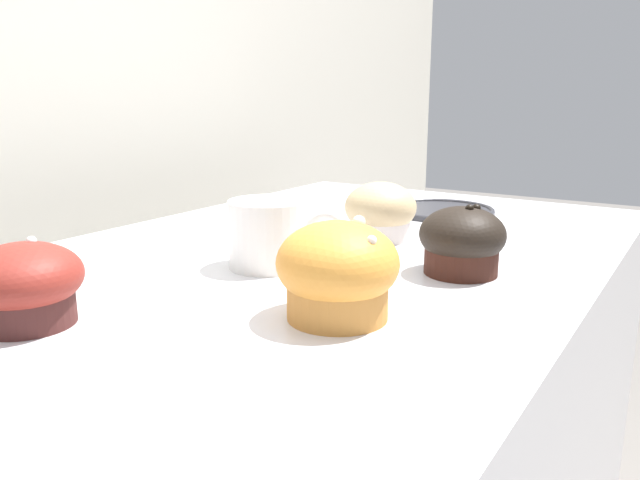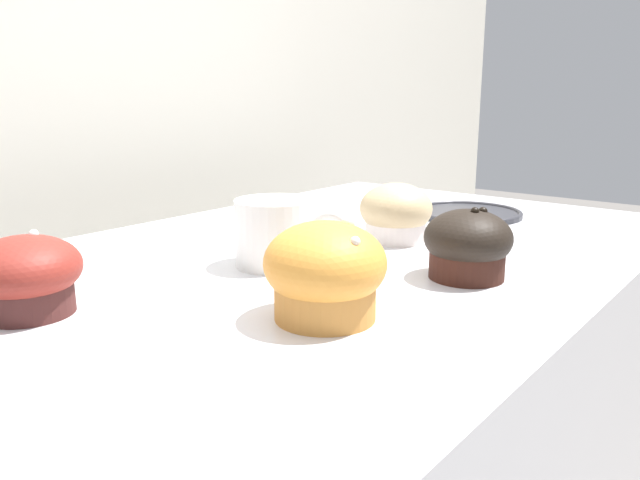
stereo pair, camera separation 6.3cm
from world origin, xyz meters
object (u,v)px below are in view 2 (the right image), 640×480
object	(u,v)px
muffin_back_left	(26,275)
serving_plate	(468,213)
muffin_back_right	(396,213)
muffin_front_left	(325,272)
coffee_cup	(277,231)
muffin_front_center	(468,245)

from	to	relation	value
muffin_back_left	serving_plate	world-z (taller)	muffin_back_left
muffin_back_left	muffin_back_right	xyz separation A→B (m)	(0.44, -0.11, 0.00)
muffin_front_left	coffee_cup	distance (m)	0.18
muffin_back_right	serving_plate	size ratio (longest dim) A/B	0.56
muffin_back_left	coffee_cup	size ratio (longest dim) A/B	0.74
muffin_back_right	muffin_front_left	distance (m)	0.30
muffin_front_left	muffin_front_center	bearing A→B (deg)	-12.63
muffin_front_center	muffin_front_left	bearing A→B (deg)	167.37
muffin_back_right	muffin_front_left	size ratio (longest dim) A/B	0.89
muffin_front_center	serving_plate	size ratio (longest dim) A/B	0.55
muffin_front_left	coffee_cup	bearing A→B (deg)	55.86
muffin_front_center	muffin_back_left	xyz separation A→B (m)	(-0.34, 0.25, -0.00)
muffin_back_right	serving_plate	bearing A→B (deg)	0.11
muffin_back_right	muffin_front_left	bearing A→B (deg)	-159.55
muffin_back_right	serving_plate	world-z (taller)	muffin_back_right
muffin_front_left	serving_plate	xyz separation A→B (m)	(0.50, 0.11, -0.04)
muffin_front_center	coffee_cup	world-z (taller)	muffin_front_center
muffin_front_center	muffin_front_left	distance (m)	0.19
muffin_front_center	muffin_back_right	distance (m)	0.18
muffin_back_left	muffin_front_left	world-z (taller)	muffin_front_left
muffin_back_right	serving_plate	distance (m)	0.22
muffin_front_center	coffee_cup	distance (m)	0.21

